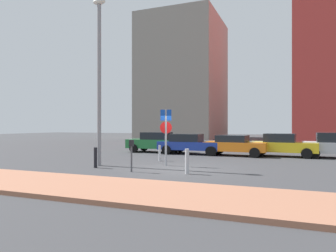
{
  "coord_description": "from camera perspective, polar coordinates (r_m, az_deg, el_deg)",
  "views": [
    {
      "loc": [
        4.88,
        -13.56,
        2.01
      ],
      "look_at": [
        -1.24,
        1.77,
        1.99
      ],
      "focal_mm": 33.24,
      "sensor_mm": 36.0,
      "label": 1
    }
  ],
  "objects": [
    {
      "name": "ground_plane",
      "position": [
        14.56,
        1.97,
        -7.85
      ],
      "size": [
        120.0,
        120.0,
        0.0
      ],
      "primitive_type": "plane",
      "color": "#38383A"
    },
    {
      "name": "sidewalk_brick",
      "position": [
        9.68,
        -9.2,
        -11.46
      ],
      "size": [
        40.0,
        3.21,
        0.14
      ],
      "primitive_type": "cube",
      "color": "#9E664C",
      "rests_on": "ground"
    },
    {
      "name": "parked_car_green",
      "position": [
        23.35,
        -2.0,
        -2.95
      ],
      "size": [
        4.49,
        2.13,
        1.51
      ],
      "color": "#237238",
      "rests_on": "ground"
    },
    {
      "name": "parked_car_blue",
      "position": [
        21.95,
        4.09,
        -3.25
      ],
      "size": [
        4.59,
        2.02,
        1.42
      ],
      "color": "#1E389E",
      "rests_on": "ground"
    },
    {
      "name": "parked_car_orange",
      "position": [
        21.18,
        12.19,
        -3.4
      ],
      "size": [
        4.16,
        2.22,
        1.37
      ],
      "color": "orange",
      "rests_on": "ground"
    },
    {
      "name": "parked_car_yellow",
      "position": [
        21.49,
        20.2,
        -3.26
      ],
      "size": [
        4.33,
        2.17,
        1.49
      ],
      "color": "gold",
      "rests_on": "ground"
    },
    {
      "name": "parking_sign_post",
      "position": [
        15.58,
        -0.39,
        -0.74
      ],
      "size": [
        0.58,
        0.2,
        2.84
      ],
      "color": "gray",
      "rests_on": "ground"
    },
    {
      "name": "parking_meter",
      "position": [
        13.58,
        -6.72,
        -4.6
      ],
      "size": [
        0.18,
        0.14,
        1.39
      ],
      "color": "#4C4C51",
      "rests_on": "ground"
    },
    {
      "name": "street_lamp",
      "position": [
        16.18,
        -12.52,
        10.12
      ],
      "size": [
        0.7,
        0.36,
        8.37
      ],
      "color": "gray",
      "rests_on": "ground"
    },
    {
      "name": "traffic_bollard_near",
      "position": [
        17.72,
        -1.54,
        -4.98
      ],
      "size": [
        0.13,
        0.13,
        0.89
      ],
      "primitive_type": "cylinder",
      "color": "#B7B7BC",
      "rests_on": "ground"
    },
    {
      "name": "traffic_bollard_mid",
      "position": [
        12.99,
        3.51,
        -6.49
      ],
      "size": [
        0.17,
        0.17,
        1.04
      ],
      "primitive_type": "cylinder",
      "color": "#B7B7BC",
      "rests_on": "ground"
    },
    {
      "name": "traffic_bollard_far",
      "position": [
        15.23,
        -13.16,
        -5.66
      ],
      "size": [
        0.16,
        0.16,
        0.97
      ],
      "primitive_type": "cylinder",
      "color": "black",
      "rests_on": "ground"
    },
    {
      "name": "building_under_construction",
      "position": [
        52.22,
        2.89,
        8.59
      ],
      "size": [
        12.02,
        13.74,
        19.49
      ],
      "primitive_type": "cube",
      "color": "gray",
      "rests_on": "ground"
    }
  ]
}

